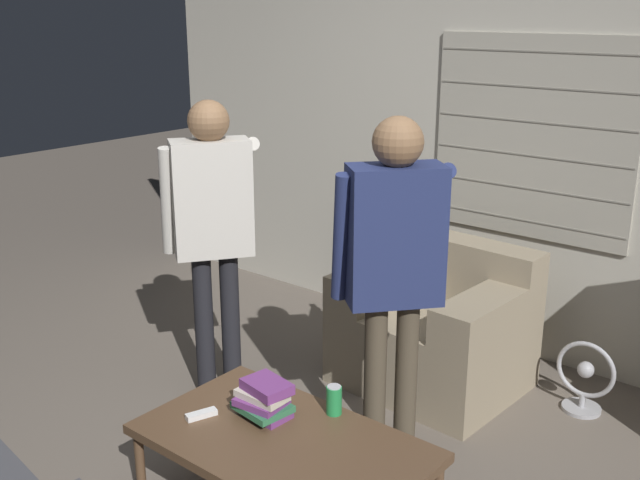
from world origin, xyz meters
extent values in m
cube|color=#BCB7A8|center=(0.00, 2.03, 1.27)|extent=(5.20, 0.06, 2.55)
cube|color=#A8A393|center=(0.26, 1.99, 1.31)|extent=(1.18, 0.02, 1.14)
cube|color=gray|center=(0.26, 1.98, 0.83)|extent=(1.16, 0.00, 0.01)
cube|color=gray|center=(0.26, 1.98, 1.02)|extent=(1.16, 0.00, 0.01)
cube|color=gray|center=(0.26, 1.98, 1.21)|extent=(1.16, 0.00, 0.01)
cube|color=gray|center=(0.26, 1.98, 1.40)|extent=(1.16, 0.00, 0.01)
cube|color=gray|center=(0.26, 1.98, 1.59)|extent=(1.16, 0.00, 0.01)
cube|color=gray|center=(0.26, 1.98, 1.78)|extent=(1.16, 0.00, 0.01)
cube|color=gray|center=(0.08, 1.31, 0.21)|extent=(0.96, 0.82, 0.43)
cube|color=gray|center=(0.09, 1.60, 0.60)|extent=(0.93, 0.25, 0.35)
cube|color=gray|center=(0.42, 1.30, 0.53)|extent=(0.28, 0.78, 0.19)
cube|color=gray|center=(-0.26, 1.33, 0.53)|extent=(0.28, 0.78, 0.19)
cube|color=brown|center=(0.24, -0.08, 0.37)|extent=(1.15, 0.67, 0.04)
cylinder|color=brown|center=(-0.29, 0.21, 0.18)|extent=(0.04, 0.04, 0.35)
cylinder|color=brown|center=(-0.29, -0.38, 0.18)|extent=(0.04, 0.04, 0.35)
cylinder|color=black|center=(-0.81, 0.46, 0.40)|extent=(0.10, 0.10, 0.79)
cylinder|color=black|center=(-0.72, 0.57, 0.40)|extent=(0.10, 0.10, 0.79)
cube|color=beige|center=(-0.77, 0.51, 1.09)|extent=(0.39, 0.44, 0.59)
sphere|color=#846042|center=(-0.77, 0.51, 1.48)|extent=(0.21, 0.21, 0.21)
cylinder|color=beige|center=(-0.92, 0.36, 1.08)|extent=(0.17, 0.15, 0.57)
cylinder|color=beige|center=(-0.86, 0.85, 1.28)|extent=(0.50, 0.38, 0.21)
cube|color=white|center=(-1.09, 1.00, 1.21)|extent=(0.07, 0.06, 0.13)
cylinder|color=#4C4233|center=(0.28, 0.48, 0.40)|extent=(0.10, 0.10, 0.80)
cylinder|color=#4C4233|center=(0.37, 0.59, 0.40)|extent=(0.10, 0.10, 0.80)
cube|color=navy|center=(0.33, 0.54, 1.10)|extent=(0.41, 0.43, 0.60)
sphere|color=#846042|center=(0.33, 0.54, 1.49)|extent=(0.21, 0.21, 0.21)
cylinder|color=navy|center=(0.15, 0.40, 1.08)|extent=(0.16, 0.15, 0.57)
cylinder|color=navy|center=(0.28, 0.87, 1.24)|extent=(0.45, 0.40, 0.32)
cube|color=black|center=(0.09, 1.04, 1.11)|extent=(0.09, 0.08, 0.13)
cube|color=#75387F|center=(0.08, 0.00, 0.41)|extent=(0.18, 0.14, 0.03)
cube|color=#33754C|center=(0.06, -0.01, 0.43)|extent=(0.24, 0.20, 0.03)
cube|color=#75387F|center=(0.06, -0.02, 0.46)|extent=(0.20, 0.17, 0.03)
cube|color=beige|center=(0.07, -0.02, 0.49)|extent=(0.21, 0.13, 0.03)
cube|color=#75387F|center=(0.08, 0.00, 0.53)|extent=(0.22, 0.17, 0.04)
cylinder|color=#238E47|center=(0.28, 0.19, 0.45)|extent=(0.07, 0.07, 0.12)
cylinder|color=silver|center=(0.28, 0.19, 0.52)|extent=(0.06, 0.06, 0.00)
cube|color=white|center=(-0.13, -0.18, 0.40)|extent=(0.08, 0.14, 0.02)
cylinder|color=#A8A8AD|center=(0.85, 1.56, 0.01)|extent=(0.20, 0.20, 0.02)
cylinder|color=#A8A8AD|center=(0.85, 1.56, 0.06)|extent=(0.03, 0.03, 0.07)
torus|color=#A8A8AD|center=(0.85, 1.56, 0.23)|extent=(0.31, 0.02, 0.31)
sphere|color=#A8A8AD|center=(0.85, 1.56, 0.23)|extent=(0.08, 0.08, 0.08)
camera|label=1|loc=(1.98, -1.98, 2.01)|focal=42.00mm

